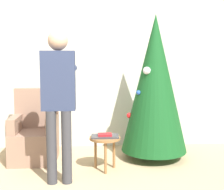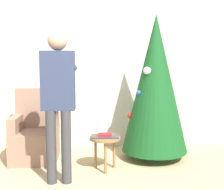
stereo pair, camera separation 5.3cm
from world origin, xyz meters
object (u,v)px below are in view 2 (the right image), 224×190
object	(u,v)px
armchair	(36,135)
side_stool	(105,142)
person_standing	(58,92)
christmas_tree	(155,84)

from	to	relation	value
armchair	side_stool	world-z (taller)	armchair
armchair	side_stool	xyz separation A→B (m)	(1.01, -0.50, 0.02)
person_standing	side_stool	size ratio (longest dim) A/B	4.03
armchair	person_standing	size ratio (longest dim) A/B	0.57
christmas_tree	side_stool	xyz separation A→B (m)	(-0.75, -0.46, -0.74)
person_standing	side_stool	xyz separation A→B (m)	(0.56, 0.36, -0.71)
person_standing	christmas_tree	bearing A→B (deg)	31.99
side_stool	person_standing	bearing A→B (deg)	-147.49
armchair	person_standing	distance (m)	1.21
armchair	person_standing	xyz separation A→B (m)	(0.45, -0.85, 0.73)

